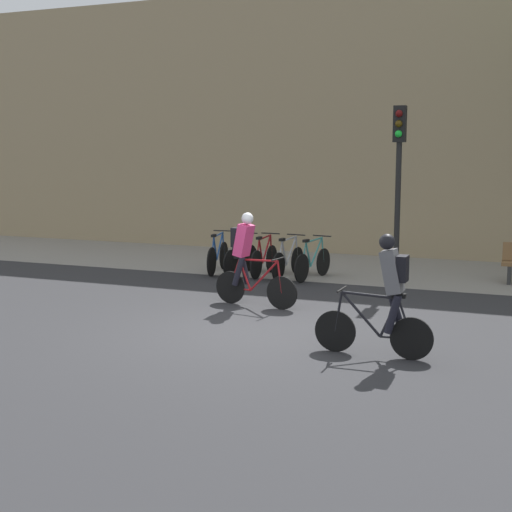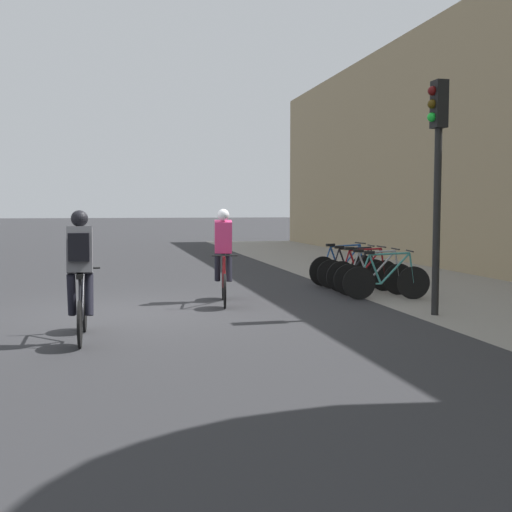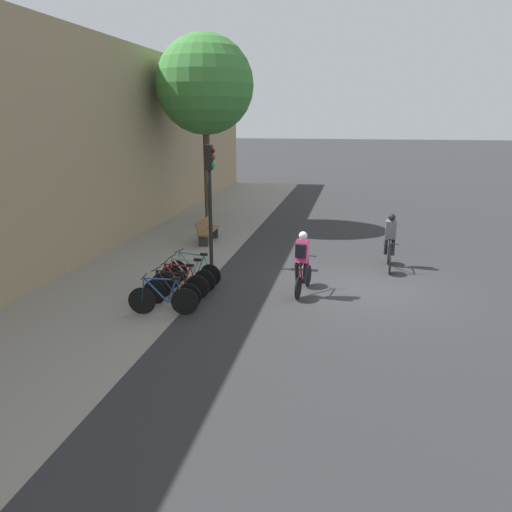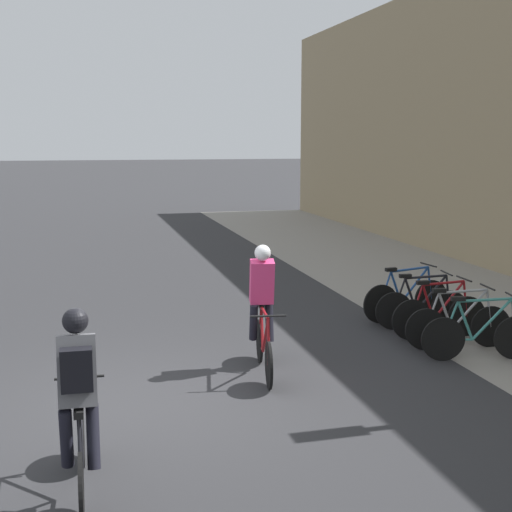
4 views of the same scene
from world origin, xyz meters
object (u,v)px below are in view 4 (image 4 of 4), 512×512
object	(u,v)px
cyclist_grey	(79,399)
parked_bike_4	(479,334)
parked_bike_1	(422,306)
cyclist_pink	(262,303)
parked_bike_2	(439,314)
parked_bike_3	(458,323)
parked_bike_0	(406,298)

from	to	relation	value
cyclist_grey	parked_bike_4	distance (m)	6.25
parked_bike_1	cyclist_pink	bearing A→B (deg)	-65.31
cyclist_grey	parked_bike_2	size ratio (longest dim) A/B	1.08
parked_bike_2	cyclist_pink	bearing A→B (deg)	-74.84
cyclist_pink	parked_bike_3	world-z (taller)	cyclist_pink
parked_bike_4	cyclist_grey	bearing A→B (deg)	-63.47
parked_bike_0	parked_bike_1	xyz separation A→B (m)	(0.59, 0.00, -0.01)
parked_bike_1	cyclist_grey	bearing A→B (deg)	-50.76
parked_bike_3	parked_bike_4	size ratio (longest dim) A/B	0.99
parked_bike_0	parked_bike_3	distance (m)	1.77
parked_bike_0	parked_bike_4	bearing A→B (deg)	-0.02
parked_bike_0	parked_bike_1	bearing A→B (deg)	0.03
cyclist_grey	parked_bike_0	size ratio (longest dim) A/B	1.02
parked_bike_0	parked_bike_3	size ratio (longest dim) A/B	1.02
parked_bike_0	parked_bike_4	distance (m)	2.36
cyclist_pink	parked_bike_2	distance (m)	3.29
cyclist_pink	parked_bike_0	xyz separation A→B (m)	(-2.03, 3.13, -0.54)
parked_bike_3	parked_bike_1	bearing A→B (deg)	179.96
cyclist_pink	parked_bike_4	distance (m)	3.20
parked_bike_1	parked_bike_4	distance (m)	1.77
parked_bike_3	cyclist_grey	bearing A→B (deg)	-58.83
cyclist_pink	parked_bike_0	bearing A→B (deg)	122.92
parked_bike_2	parked_bike_4	distance (m)	1.18
cyclist_pink	parked_bike_3	size ratio (longest dim) A/B	1.05
cyclist_grey	parked_bike_3	bearing A→B (deg)	121.17
cyclist_grey	parked_bike_4	world-z (taller)	cyclist_grey
parked_bike_3	cyclist_pink	bearing A→B (deg)	-85.28
cyclist_grey	parked_bike_4	xyz separation A→B (m)	(-2.78, 5.57, -0.55)
cyclist_grey	parked_bike_1	bearing A→B (deg)	129.24
parked_bike_2	parked_bike_4	world-z (taller)	parked_bike_2
parked_bike_0	parked_bike_3	bearing A→B (deg)	-0.02
parked_bike_0	parked_bike_2	distance (m)	1.18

